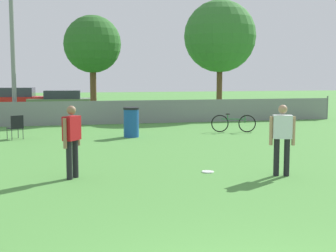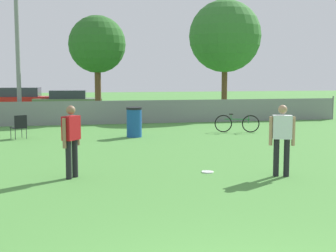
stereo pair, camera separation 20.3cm
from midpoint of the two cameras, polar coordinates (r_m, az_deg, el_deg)
fence_backline at (r=22.00m, az=-7.82°, el=1.63°), size 23.96×0.07×1.21m
tree_near_pole at (r=24.40m, az=-8.38°, el=9.78°), size 2.91×2.91×5.32m
tree_far_right at (r=26.93m, az=7.18°, el=10.79°), size 4.05×4.05×6.50m
player_receiver_white at (r=10.82m, az=14.25°, el=-1.11°), size 0.55×0.34×1.62m
player_thrower_red at (r=10.50m, az=-11.17°, el=-1.25°), size 0.43×0.48×1.62m
frisbee_disc at (r=11.10m, az=5.38°, el=-5.59°), size 0.29×0.29×0.03m
folding_chair_sideline at (r=17.54m, az=-17.35°, el=0.04°), size 0.62×0.63×0.86m
bicycle_sideline at (r=18.94m, az=8.72°, el=0.32°), size 1.73×0.61×0.75m
trash_bin at (r=17.33m, az=-3.81°, el=0.48°), size 0.59×0.59×1.10m
parked_car_red at (r=30.91m, az=-17.29°, el=3.04°), size 4.59×2.17×1.52m
parked_car_olive at (r=29.68m, az=-11.86°, el=2.93°), size 4.27×2.14×1.37m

